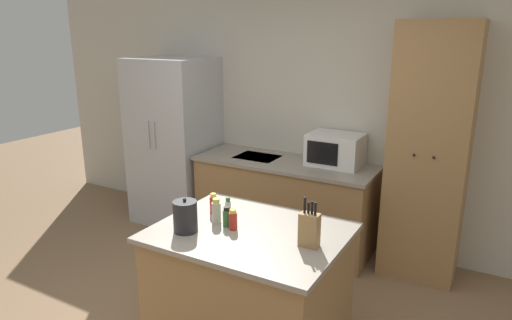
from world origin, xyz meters
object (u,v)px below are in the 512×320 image
at_px(spice_bottle_pale_salt, 227,217).
at_px(kettle, 185,216).
at_px(microwave, 335,149).
at_px(spice_bottle_short_red, 216,211).
at_px(spice_bottle_green_herb, 213,204).
at_px(knife_block, 309,229).
at_px(fire_extinguisher, 140,192).
at_px(spice_bottle_amber_oil, 228,209).
at_px(spice_bottle_tall_dark, 233,220).
at_px(refrigerator, 175,142).
at_px(pantry_cabinet, 429,154).

bearing_deg(spice_bottle_pale_salt, kettle, -133.40).
height_order(microwave, spice_bottle_short_red, microwave).
relative_size(spice_bottle_short_red, spice_bottle_pale_salt, 1.25).
relative_size(spice_bottle_short_red, spice_bottle_green_herb, 1.14).
height_order(spice_bottle_pale_salt, kettle, kettle).
xyz_separation_m(spice_bottle_pale_salt, kettle, (-0.19, -0.20, 0.04)).
relative_size(knife_block, spice_bottle_short_red, 1.81).
bearing_deg(fire_extinguisher, spice_bottle_short_red, -35.38).
distance_m(spice_bottle_amber_oil, kettle, 0.34).
height_order(microwave, spice_bottle_tall_dark, microwave).
distance_m(spice_bottle_short_red, spice_bottle_amber_oil, 0.10).
height_order(spice_bottle_tall_dark, kettle, kettle).
relative_size(spice_bottle_amber_oil, spice_bottle_green_herb, 1.04).
relative_size(spice_bottle_short_red, spice_bottle_amber_oil, 1.09).
bearing_deg(fire_extinguisher, knife_block, -28.93).
height_order(knife_block, spice_bottle_tall_dark, knife_block).
distance_m(refrigerator, spice_bottle_amber_oil, 2.23).
height_order(microwave, spice_bottle_pale_salt, microwave).
xyz_separation_m(spice_bottle_tall_dark, fire_extinguisher, (-2.49, 1.70, -0.78)).
xyz_separation_m(refrigerator, spice_bottle_pale_salt, (1.74, -1.58, 0.01)).
relative_size(pantry_cabinet, microwave, 4.42).
relative_size(spice_bottle_tall_dark, fire_extinguisher, 0.35).
distance_m(refrigerator, fire_extinguisher, 1.03).
xyz_separation_m(microwave, spice_bottle_amber_oil, (-0.20, -1.63, -0.09)).
relative_size(pantry_cabinet, spice_bottle_pale_salt, 16.27).
height_order(kettle, fire_extinguisher, kettle).
relative_size(pantry_cabinet, spice_bottle_amber_oil, 14.20).
bearing_deg(pantry_cabinet, spice_bottle_green_herb, -128.03).
xyz_separation_m(spice_bottle_amber_oil, fire_extinguisher, (-2.36, 1.56, -0.79)).
bearing_deg(spice_bottle_green_herb, microwave, 77.63).
xyz_separation_m(spice_bottle_tall_dark, spice_bottle_pale_salt, (-0.07, 0.02, -0.00)).
bearing_deg(spice_bottle_short_red, knife_block, -1.83).
distance_m(knife_block, spice_bottle_pale_salt, 0.61).
bearing_deg(kettle, pantry_cabinet, 57.72).
relative_size(microwave, kettle, 2.18).
xyz_separation_m(pantry_cabinet, microwave, (-0.87, 0.04, -0.08)).
height_order(spice_bottle_short_red, spice_bottle_pale_salt, spice_bottle_short_red).
distance_m(refrigerator, spice_bottle_tall_dark, 2.42).
height_order(spice_bottle_tall_dark, spice_bottle_amber_oil, spice_bottle_amber_oil).
relative_size(spice_bottle_green_herb, spice_bottle_pale_salt, 1.10).
distance_m(microwave, kettle, 1.97).
xyz_separation_m(pantry_cabinet, spice_bottle_pale_salt, (-1.01, -1.70, -0.17)).
distance_m(refrigerator, kettle, 2.37).
bearing_deg(refrigerator, microwave, 4.65).
bearing_deg(spice_bottle_short_red, pantry_cabinet, 56.61).
bearing_deg(fire_extinguisher, spice_bottle_amber_oil, -33.43).
height_order(spice_bottle_short_red, spice_bottle_green_herb, spice_bottle_short_red).
relative_size(spice_bottle_green_herb, kettle, 0.65).
bearing_deg(pantry_cabinet, microwave, 177.52).
distance_m(knife_block, spice_bottle_green_herb, 0.83).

